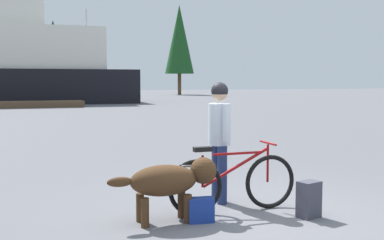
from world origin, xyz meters
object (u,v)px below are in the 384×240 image
at_px(backpack, 309,199).
at_px(handbag_pannier, 201,210).
at_px(person_cyclist, 219,130).
at_px(dog, 171,180).
at_px(bicycle, 233,183).
at_px(sailboat_moored, 88,94).

xyz_separation_m(backpack, handbag_pannier, (-1.39, 0.28, -0.08)).
height_order(person_cyclist, dog, person_cyclist).
relative_size(bicycle, dog, 1.31).
xyz_separation_m(dog, sailboat_moored, (3.95, 39.11, -0.04)).
height_order(person_cyclist, backpack, person_cyclist).
relative_size(person_cyclist, backpack, 3.68).
xyz_separation_m(person_cyclist, backpack, (0.79, -1.11, -0.82)).
bearing_deg(person_cyclist, handbag_pannier, -125.80).
bearing_deg(handbag_pannier, bicycle, 26.69).
distance_m(backpack, sailboat_moored, 39.59).
bearing_deg(handbag_pannier, sailboat_moored, 84.75).
bearing_deg(dog, sailboat_moored, 84.23).
bearing_deg(handbag_pannier, dog, 158.21).
bearing_deg(bicycle, person_cyclist, 86.72).
bearing_deg(sailboat_moored, handbag_pannier, -95.25).
distance_m(bicycle, handbag_pannier, 0.68).
height_order(person_cyclist, sailboat_moored, sailboat_moored).
distance_m(dog, sailboat_moored, 39.31).
xyz_separation_m(bicycle, person_cyclist, (0.03, 0.54, 0.65)).
bearing_deg(sailboat_moored, person_cyclist, -94.47).
bearing_deg(person_cyclist, backpack, -54.57).
distance_m(dog, handbag_pannier, 0.53).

